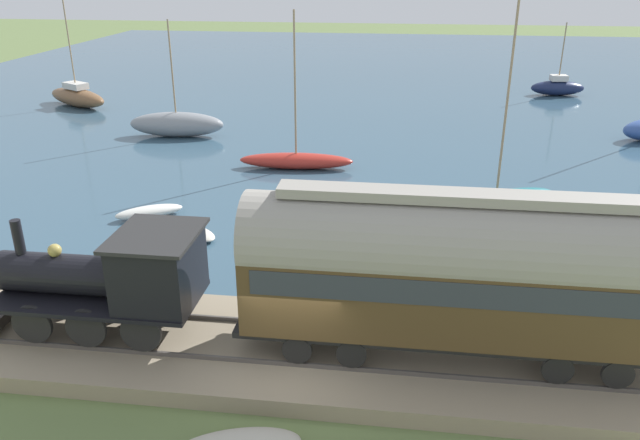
{
  "coord_description": "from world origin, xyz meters",
  "views": [
    {
      "loc": [
        -13.05,
        -2.44,
        10.0
      ],
      "look_at": [
        6.4,
        0.12,
        1.83
      ],
      "focal_mm": 35.0,
      "sensor_mm": 36.0,
      "label": 1
    }
  ],
  "objects_px": {
    "passenger_coach": "(457,269)",
    "rowboat_near_shore": "(196,233)",
    "sailboat_teal": "(496,201)",
    "sailboat_red": "(296,160)",
    "sailboat_brown": "(77,96)",
    "sailboat_gray": "(177,124)",
    "rowboat_far_out": "(455,280)",
    "steam_locomotive": "(118,274)",
    "rowboat_off_pier": "(149,212)",
    "sailboat_navy": "(558,87)"
  },
  "relations": [
    {
      "from": "passenger_coach",
      "to": "sailboat_teal",
      "type": "distance_m",
      "value": 12.31
    },
    {
      "from": "passenger_coach",
      "to": "rowboat_far_out",
      "type": "bearing_deg",
      "value": -5.94
    },
    {
      "from": "passenger_coach",
      "to": "rowboat_near_shore",
      "type": "distance_m",
      "value": 12.29
    },
    {
      "from": "rowboat_near_shore",
      "to": "sailboat_teal",
      "type": "bearing_deg",
      "value": -34.68
    },
    {
      "from": "sailboat_navy",
      "to": "sailboat_brown",
      "type": "relative_size",
      "value": 0.58
    },
    {
      "from": "passenger_coach",
      "to": "sailboat_gray",
      "type": "bearing_deg",
      "value": 34.47
    },
    {
      "from": "sailboat_gray",
      "to": "rowboat_near_shore",
      "type": "xyz_separation_m",
      "value": [
        -14.51,
        -5.84,
        -0.61
      ]
    },
    {
      "from": "sailboat_teal",
      "to": "sailboat_gray",
      "type": "xyz_separation_m",
      "value": [
        10.27,
        17.79,
        0.27
      ]
    },
    {
      "from": "steam_locomotive",
      "to": "sailboat_teal",
      "type": "xyz_separation_m",
      "value": [
        11.75,
        -11.49,
        -1.77
      ]
    },
    {
      "from": "sailboat_navy",
      "to": "rowboat_off_pier",
      "type": "distance_m",
      "value": 36.81
    },
    {
      "from": "sailboat_red",
      "to": "sailboat_teal",
      "type": "height_order",
      "value": "sailboat_teal"
    },
    {
      "from": "sailboat_gray",
      "to": "rowboat_far_out",
      "type": "bearing_deg",
      "value": -142.55
    },
    {
      "from": "sailboat_navy",
      "to": "rowboat_near_shore",
      "type": "xyz_separation_m",
      "value": [
        -30.71,
        20.08,
        -0.49
      ]
    },
    {
      "from": "sailboat_red",
      "to": "rowboat_near_shore",
      "type": "distance_m",
      "value": 9.45
    },
    {
      "from": "sailboat_teal",
      "to": "rowboat_far_out",
      "type": "relative_size",
      "value": 3.52
    },
    {
      "from": "steam_locomotive",
      "to": "passenger_coach",
      "type": "height_order",
      "value": "passenger_coach"
    },
    {
      "from": "steam_locomotive",
      "to": "sailboat_brown",
      "type": "bearing_deg",
      "value": 29.4
    },
    {
      "from": "rowboat_near_shore",
      "to": "rowboat_off_pier",
      "type": "bearing_deg",
      "value": 92.34
    },
    {
      "from": "sailboat_navy",
      "to": "rowboat_far_out",
      "type": "bearing_deg",
      "value": 157.34
    },
    {
      "from": "rowboat_far_out",
      "to": "sailboat_teal",
      "type": "bearing_deg",
      "value": -51.94
    },
    {
      "from": "passenger_coach",
      "to": "sailboat_brown",
      "type": "xyz_separation_m",
      "value": [
        29.41,
        25.39,
        -2.3
      ]
    },
    {
      "from": "rowboat_off_pier",
      "to": "rowboat_near_shore",
      "type": "bearing_deg",
      "value": -155.14
    },
    {
      "from": "passenger_coach",
      "to": "sailboat_gray",
      "type": "distance_m",
      "value": 26.81
    },
    {
      "from": "sailboat_teal",
      "to": "passenger_coach",
      "type": "bearing_deg",
      "value": 136.66
    },
    {
      "from": "sailboat_navy",
      "to": "rowboat_off_pier",
      "type": "relative_size",
      "value": 2.0
    },
    {
      "from": "sailboat_navy",
      "to": "sailboat_red",
      "type": "bearing_deg",
      "value": 135.21
    },
    {
      "from": "passenger_coach",
      "to": "rowboat_near_shore",
      "type": "xyz_separation_m",
      "value": [
        7.52,
        9.29,
        -2.86
      ]
    },
    {
      "from": "passenger_coach",
      "to": "sailboat_teal",
      "type": "height_order",
      "value": "sailboat_teal"
    },
    {
      "from": "passenger_coach",
      "to": "sailboat_navy",
      "type": "height_order",
      "value": "sailboat_navy"
    },
    {
      "from": "steam_locomotive",
      "to": "rowboat_far_out",
      "type": "relative_size",
      "value": 2.46
    },
    {
      "from": "sailboat_navy",
      "to": "rowboat_near_shore",
      "type": "height_order",
      "value": "sailboat_navy"
    },
    {
      "from": "sailboat_gray",
      "to": "rowboat_far_out",
      "type": "distance_m",
      "value": 23.32
    },
    {
      "from": "rowboat_off_pier",
      "to": "sailboat_brown",
      "type": "bearing_deg",
      "value": 2.2
    },
    {
      "from": "rowboat_off_pier",
      "to": "sailboat_teal",
      "type": "bearing_deg",
      "value": -111.71
    },
    {
      "from": "sailboat_navy",
      "to": "sailboat_gray",
      "type": "relative_size",
      "value": 0.81
    },
    {
      "from": "passenger_coach",
      "to": "rowboat_near_shore",
      "type": "height_order",
      "value": "passenger_coach"
    },
    {
      "from": "rowboat_off_pier",
      "to": "rowboat_near_shore",
      "type": "relative_size",
      "value": 1.23
    },
    {
      "from": "sailboat_brown",
      "to": "rowboat_far_out",
      "type": "bearing_deg",
      "value": -103.81
    },
    {
      "from": "passenger_coach",
      "to": "sailboat_red",
      "type": "relative_size",
      "value": 1.4
    },
    {
      "from": "sailboat_red",
      "to": "sailboat_brown",
      "type": "bearing_deg",
      "value": 51.54
    },
    {
      "from": "sailboat_brown",
      "to": "sailboat_gray",
      "type": "xyz_separation_m",
      "value": [
        -7.38,
        -10.27,
        0.04
      ]
    },
    {
      "from": "steam_locomotive",
      "to": "passenger_coach",
      "type": "relative_size",
      "value": 0.55
    },
    {
      "from": "steam_locomotive",
      "to": "passenger_coach",
      "type": "distance_m",
      "value": 8.86
    },
    {
      "from": "passenger_coach",
      "to": "sailboat_red",
      "type": "distance_m",
      "value": 18.16
    },
    {
      "from": "passenger_coach",
      "to": "steam_locomotive",
      "type": "bearing_deg",
      "value": 90.0
    },
    {
      "from": "steam_locomotive",
      "to": "rowboat_off_pier",
      "type": "bearing_deg",
      "value": 18.13
    },
    {
      "from": "passenger_coach",
      "to": "sailboat_navy",
      "type": "xyz_separation_m",
      "value": [
        38.23,
        -10.8,
        -2.37
      ]
    },
    {
      "from": "sailboat_brown",
      "to": "sailboat_teal",
      "type": "height_order",
      "value": "sailboat_brown"
    },
    {
      "from": "steam_locomotive",
      "to": "rowboat_near_shore",
      "type": "height_order",
      "value": "steam_locomotive"
    },
    {
      "from": "sailboat_brown",
      "to": "rowboat_far_out",
      "type": "xyz_separation_m",
      "value": [
        -24.7,
        -25.88,
        -0.47
      ]
    }
  ]
}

